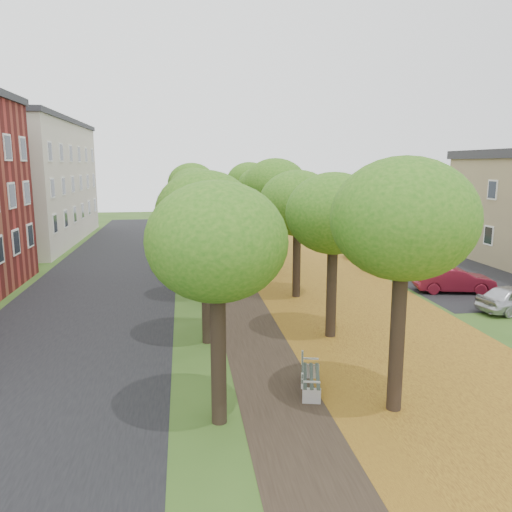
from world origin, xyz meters
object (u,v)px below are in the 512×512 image
object	(u,v)px
car_grey	(412,260)
car_white	(382,249)
car_red	(454,280)
bench	(309,376)

from	to	relation	value
car_grey	car_white	size ratio (longest dim) A/B	1.03
car_red	car_grey	size ratio (longest dim) A/B	0.78
car_red	car_grey	distance (m)	4.96
car_red	car_grey	xyz separation A→B (m)	(0.00, 4.96, 0.09)
car_grey	car_white	xyz separation A→B (m)	(0.00, 4.79, -0.06)
bench	car_white	distance (m)	22.49
bench	car_white	bearing A→B (deg)	-13.78
bench	car_red	distance (m)	14.57
car_red	car_white	world-z (taller)	car_white
car_white	car_grey	bearing A→B (deg)	-174.23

